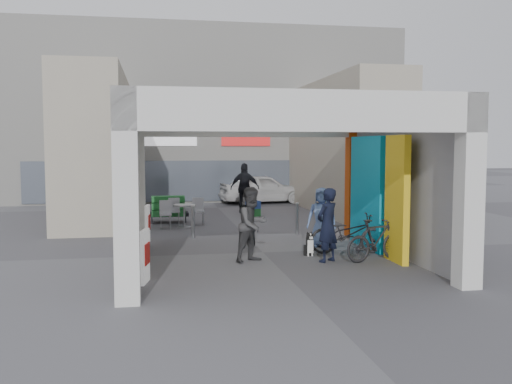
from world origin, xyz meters
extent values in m
plane|color=#59585D|center=(0.00, 0.00, 0.00)|extent=(90.00, 90.00, 0.00)
cube|color=silver|center=(-3.00, -4.00, 1.75)|extent=(0.40, 0.40, 3.50)
cube|color=silver|center=(-3.00, 2.00, 1.75)|extent=(0.40, 0.40, 3.50)
cube|color=silver|center=(3.00, -4.00, 1.75)|extent=(0.40, 0.40, 3.50)
cube|color=#D0480C|center=(3.00, 2.00, 1.75)|extent=(0.40, 0.40, 3.50)
plane|color=silver|center=(-3.00, -1.00, 1.75)|extent=(0.00, 6.40, 6.40)
plane|color=#9D9DA2|center=(3.00, -1.00, 1.75)|extent=(0.00, 6.40, 6.40)
cube|color=#0C9BC3|center=(2.70, 0.20, 1.40)|extent=(0.15, 2.00, 2.80)
cube|color=yellow|center=(2.70, -1.60, 1.40)|extent=(0.15, 1.00, 2.80)
plane|color=#B0AFAB|center=(0.00, -1.00, 3.50)|extent=(6.40, 6.40, 0.00)
cube|color=silver|center=(0.00, 2.05, 3.15)|extent=(6.40, 0.30, 0.70)
cube|color=silver|center=(0.00, -4.05, 3.15)|extent=(6.40, 0.30, 0.70)
cube|color=silver|center=(0.00, 2.22, 3.10)|extent=(4.20, 0.05, 0.55)
cube|color=silver|center=(0.00, 14.00, 4.00)|extent=(18.00, 4.00, 8.00)
cube|color=#515966|center=(0.00, 11.95, 1.00)|extent=(16.20, 0.06, 1.80)
cube|color=white|center=(-2.00, 11.96, 2.80)|extent=(2.60, 0.06, 0.50)
cube|color=red|center=(1.50, 11.96, 2.80)|extent=(2.20, 0.06, 0.50)
cube|color=#A69F8A|center=(-4.50, 7.50, 2.50)|extent=(2.00, 9.00, 5.00)
cube|color=#A69F8A|center=(4.50, 7.50, 2.50)|extent=(2.00, 9.00, 5.00)
cylinder|color=gray|center=(-1.51, 2.51, 0.45)|extent=(0.09, 0.09, 0.90)
cylinder|color=gray|center=(0.07, 2.20, 0.44)|extent=(0.09, 0.09, 0.87)
cylinder|color=gray|center=(1.49, 2.53, 0.46)|extent=(0.09, 0.09, 0.91)
cube|color=silver|center=(-2.75, -2.60, 0.50)|extent=(0.19, 0.55, 1.00)
cube|color=red|center=(-2.71, -2.60, 0.55)|extent=(0.12, 0.39, 0.40)
cube|color=silver|center=(-2.75, 1.83, 0.50)|extent=(0.13, 0.56, 1.00)
cube|color=red|center=(-2.71, 1.83, 0.55)|extent=(0.08, 0.39, 0.40)
cylinder|color=#97979C|center=(-1.65, 4.57, 0.35)|extent=(0.06, 0.06, 0.70)
cylinder|color=#97979C|center=(-1.65, 4.57, 0.01)|extent=(0.43, 0.43, 0.02)
cylinder|color=#97979C|center=(-1.65, 4.57, 0.70)|extent=(0.68, 0.68, 0.05)
cube|color=#97979C|center=(-2.23, 4.37, 0.22)|extent=(0.37, 0.37, 0.44)
cube|color=#97979C|center=(-2.23, 4.55, 0.65)|extent=(0.37, 0.05, 0.44)
cube|color=#97979C|center=(-1.16, 5.05, 0.22)|extent=(0.37, 0.37, 0.44)
cube|color=#97979C|center=(-1.16, 5.23, 0.65)|extent=(0.37, 0.05, 0.44)
cube|color=#97979C|center=(-1.94, 5.15, 0.22)|extent=(0.37, 0.37, 0.44)
cube|color=#97979C|center=(-1.94, 5.32, 0.65)|extent=(0.37, 0.05, 0.44)
cube|color=black|center=(-2.11, 5.82, 0.17)|extent=(1.32, 0.66, 0.33)
cube|color=#185523|center=(-2.11, 5.66, 0.33)|extent=(1.10, 0.39, 0.20)
cube|color=#185523|center=(-2.11, 5.82, 0.55)|extent=(1.10, 0.39, 0.20)
cube|color=#185523|center=(-2.11, 5.99, 0.77)|extent=(1.10, 0.39, 0.20)
cube|color=#185523|center=(0.96, 6.96, 0.14)|extent=(0.55, 0.50, 0.28)
cube|color=navy|center=(0.96, 6.96, 0.42)|extent=(0.55, 0.50, 0.28)
cube|color=black|center=(1.00, -0.48, 0.11)|extent=(0.21, 0.28, 0.21)
cube|color=black|center=(1.00, -0.59, 0.26)|extent=(0.17, 0.14, 0.32)
cube|color=white|center=(1.00, -0.67, 0.23)|extent=(0.13, 0.03, 0.30)
cylinder|color=white|center=(0.95, -0.66, 0.12)|extent=(0.04, 0.04, 0.25)
cylinder|color=white|center=(1.05, -0.66, 0.12)|extent=(0.04, 0.04, 0.25)
sphere|color=black|center=(1.00, -0.61, 0.46)|extent=(0.17, 0.17, 0.17)
cube|color=white|center=(1.00, -0.70, 0.44)|extent=(0.07, 0.11, 0.05)
cone|color=black|center=(0.96, -0.58, 0.54)|extent=(0.06, 0.06, 0.07)
cone|color=black|center=(1.04, -0.58, 0.54)|extent=(0.06, 0.06, 0.07)
imported|color=black|center=(1.19, -1.34, 0.82)|extent=(0.72, 0.67, 1.64)
imported|color=#3C3C3E|center=(-0.43, -1.01, 0.83)|extent=(1.02, 0.96, 1.66)
imported|color=#6382C1|center=(1.62, 0.51, 0.76)|extent=(0.87, 0.72, 1.51)
imported|color=black|center=(0.84, 8.11, 0.95)|extent=(1.19, 0.75, 1.89)
imported|color=black|center=(1.98, -0.49, 0.48)|extent=(1.88, 0.82, 0.96)
imported|color=black|center=(2.30, -1.46, 0.47)|extent=(1.64, 0.85, 0.95)
imported|color=silver|center=(2.18, 11.50, 0.65)|extent=(3.99, 2.06, 1.30)
camera|label=1|loc=(-2.54, -13.33, 2.58)|focal=40.00mm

